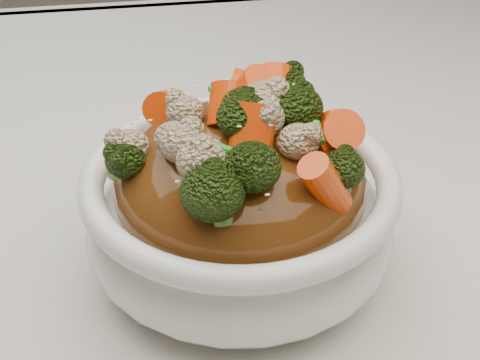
{
  "coord_description": "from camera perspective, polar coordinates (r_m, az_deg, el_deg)",
  "views": [
    {
      "loc": [
        -0.05,
        -0.42,
        1.07
      ],
      "look_at": [
        0.0,
        -0.06,
        0.82
      ],
      "focal_mm": 55.0,
      "sensor_mm": 36.0,
      "label": 1
    }
  ],
  "objects": [
    {
      "name": "cauliflower",
      "position": [
        0.41,
        -0.0,
        5.66
      ],
      "size": [
        0.18,
        0.18,
        0.03
      ],
      "primitive_type": null,
      "rotation": [
        0.0,
        0.0,
        0.2
      ],
      "color": "beige",
      "rests_on": "sauce_base"
    },
    {
      "name": "sauce_base",
      "position": [
        0.44,
        -0.0,
        -0.28
      ],
      "size": [
        0.18,
        0.18,
        0.08
      ],
      "primitive_type": "ellipsoid",
      "rotation": [
        0.0,
        0.0,
        0.2
      ],
      "color": "#542C0E",
      "rests_on": "bowl"
    },
    {
      "name": "scallions",
      "position": [
        0.41,
        -0.0,
        6.09
      ],
      "size": [
        0.14,
        0.14,
        0.02
      ],
      "primitive_type": null,
      "rotation": [
        0.0,
        0.0,
        0.2
      ],
      "color": "#24891F",
      "rests_on": "sauce_base"
    },
    {
      "name": "sesame_seeds",
      "position": [
        0.41,
        -0.0,
        6.09
      ],
      "size": [
        0.16,
        0.16,
        0.01
      ],
      "primitive_type": null,
      "rotation": [
        0.0,
        0.0,
        0.2
      ],
      "color": "beige",
      "rests_on": "sauce_base"
    },
    {
      "name": "broccoli",
      "position": [
        0.41,
        -0.0,
        5.88
      ],
      "size": [
        0.18,
        0.18,
        0.04
      ],
      "primitive_type": null,
      "rotation": [
        0.0,
        0.0,
        0.2
      ],
      "color": "black",
      "rests_on": "sauce_base"
    },
    {
      "name": "tablecloth",
      "position": [
        0.54,
        -1.17,
        -3.98
      ],
      "size": [
        1.2,
        0.8,
        0.04
      ],
      "primitive_type": "cube",
      "color": "silver",
      "rests_on": "dining_table"
    },
    {
      "name": "carrots",
      "position": [
        0.41,
        -0.0,
        5.99
      ],
      "size": [
        0.18,
        0.18,
        0.04
      ],
      "primitive_type": null,
      "rotation": [
        0.0,
        0.0,
        0.2
      ],
      "color": "#F14407",
      "rests_on": "sauce_base"
    },
    {
      "name": "bowl",
      "position": [
        0.46,
        -0.0,
        -2.95
      ],
      "size": [
        0.23,
        0.23,
        0.08
      ],
      "primitive_type": null,
      "rotation": [
        0.0,
        0.0,
        0.2
      ],
      "color": "white",
      "rests_on": "tablecloth"
    }
  ]
}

